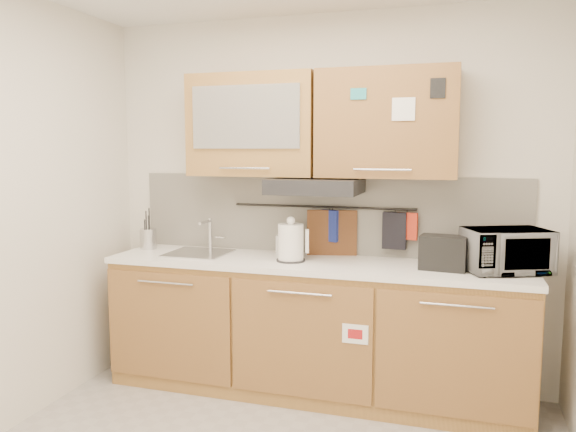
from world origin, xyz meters
The scene contains 17 objects.
wall_back centered at (0.00, 1.50, 1.30)m, with size 3.20×3.20×0.00m, color silver.
base_cabinet centered at (0.00, 1.19, 0.41)m, with size 2.80×0.64×0.88m.
countertop centered at (0.00, 1.19, 0.90)m, with size 2.82×0.62×0.04m, color white.
backsplash centered at (0.00, 1.49, 1.20)m, with size 2.80×0.02×0.56m, color silver.
upper_cabinets centered at (0.00, 1.32, 1.83)m, with size 1.82×0.37×0.70m.
range_hood centered at (0.00, 1.25, 1.42)m, with size 0.60×0.46×0.10m, color black.
sink centered at (-0.85, 1.21, 0.92)m, with size 0.42×0.40×0.26m.
utensil_rail centered at (0.00, 1.45, 1.26)m, with size 0.02×0.02×1.30m, color black.
utensil_crock centered at (-1.30, 1.27, 1.00)m, with size 0.15×0.15×0.31m.
kettle centered at (-0.14, 1.14, 1.04)m, with size 0.23×0.21×0.30m.
toaster centered at (0.84, 1.17, 1.03)m, with size 0.30×0.20×0.21m.
microwave centered at (1.21, 1.21, 1.05)m, with size 0.48×0.32×0.27m, color #999999.
soap_bottle centered at (-0.27, 1.37, 1.02)m, with size 0.09×0.09×0.21m, color #999999.
cutting_board centered at (0.07, 1.44, 1.02)m, with size 0.35×0.03×0.43m, color brown.
oven_mitt centered at (0.05, 1.44, 1.13)m, with size 0.13×0.03×0.22m, color navy.
dark_pouch centered at (0.51, 1.44, 1.11)m, with size 0.16×0.05×0.25m, color black.
pot_holder centered at (0.59, 1.44, 1.15)m, with size 0.15×0.02×0.18m, color red.
Camera 1 is at (0.93, -2.39, 1.67)m, focal length 35.00 mm.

